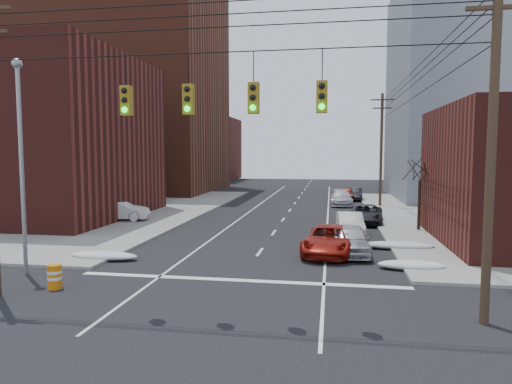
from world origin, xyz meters
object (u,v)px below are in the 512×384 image
(parked_car_e, at_px, (346,194))
(lot_car_b, at_px, (113,204))
(lot_car_c, at_px, (85,206))
(parked_car_f, at_px, (355,194))
(parked_car_c, at_px, (366,214))
(parked_car_a, at_px, (351,240))
(parked_car_d, at_px, (341,198))
(red_pickup, at_px, (329,240))
(parked_car_b, at_px, (350,224))
(construction_barrel, at_px, (55,276))
(lot_car_a, at_px, (119,210))
(lot_car_d, at_px, (116,201))

(parked_car_e, distance_m, lot_car_b, 25.20)
(lot_car_b, distance_m, lot_car_c, 2.38)
(parked_car_f, relative_size, lot_car_c, 1.00)
(parked_car_c, bearing_deg, lot_car_b, -177.99)
(parked_car_a, distance_m, parked_car_d, 22.53)
(parked_car_a, distance_m, lot_car_c, 24.95)
(red_pickup, xyz_separation_m, parked_car_b, (1.30, 5.65, -0.02))
(parked_car_c, distance_m, lot_car_c, 23.53)
(parked_car_f, xyz_separation_m, construction_barrel, (-13.32, -36.02, -0.21))
(parked_car_b, bearing_deg, parked_car_a, -95.19)
(red_pickup, xyz_separation_m, parked_car_c, (2.73, 11.01, -0.04))
(construction_barrel, bearing_deg, parked_car_b, 48.89)
(parked_car_f, height_order, lot_car_b, lot_car_b)
(parked_car_a, bearing_deg, parked_car_b, 85.48)
(parked_car_d, distance_m, lot_car_c, 24.34)
(parked_car_e, xyz_separation_m, construction_barrel, (-12.34, -35.46, -0.24))
(lot_car_c, bearing_deg, lot_car_b, -77.85)
(parked_car_c, bearing_deg, red_pickup, -98.24)
(parked_car_b, relative_size, parked_car_c, 0.88)
(parked_car_a, xyz_separation_m, construction_barrel, (-11.72, -8.10, -0.28))
(lot_car_b, bearing_deg, lot_car_a, -146.07)
(construction_barrel, bearing_deg, lot_car_b, 111.06)
(lot_car_c, bearing_deg, parked_car_b, -102.06)
(red_pickup, height_order, lot_car_c, red_pickup)
(parked_car_a, distance_m, parked_car_c, 11.01)
(parked_car_a, xyz_separation_m, lot_car_b, (-19.56, 12.25, 0.12))
(red_pickup, height_order, lot_car_d, same)
(red_pickup, bearing_deg, parked_car_a, 12.03)
(parked_car_c, distance_m, parked_car_f, 17.03)
(parked_car_d, height_order, construction_barrel, parked_car_d)
(parked_car_d, xyz_separation_m, lot_car_c, (-21.91, -10.61, 0.01))
(parked_car_b, bearing_deg, lot_car_b, 157.80)
(parked_car_e, distance_m, parked_car_f, 1.14)
(parked_car_d, bearing_deg, parked_car_c, -82.29)
(lot_car_d, distance_m, construction_barrel, 25.31)
(lot_car_b, height_order, lot_car_d, lot_car_b)
(lot_car_d, bearing_deg, lot_car_c, 179.68)
(parked_car_b, distance_m, lot_car_a, 17.50)
(lot_car_a, bearing_deg, parked_car_c, -93.01)
(parked_car_d, xyz_separation_m, construction_barrel, (-11.72, -30.63, -0.27))
(parked_car_a, relative_size, parked_car_d, 0.87)
(parked_car_f, relative_size, lot_car_d, 1.09)
(lot_car_d, bearing_deg, parked_car_f, -45.11)
(red_pickup, relative_size, parked_car_f, 1.25)
(parked_car_d, height_order, parked_car_f, parked_car_d)
(parked_car_e, relative_size, lot_car_d, 1.10)
(parked_car_c, bearing_deg, lot_car_a, -166.59)
(parked_car_b, relative_size, lot_car_c, 1.04)
(parked_car_b, distance_m, parked_car_e, 21.83)
(parked_car_c, bearing_deg, lot_car_c, -176.82)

